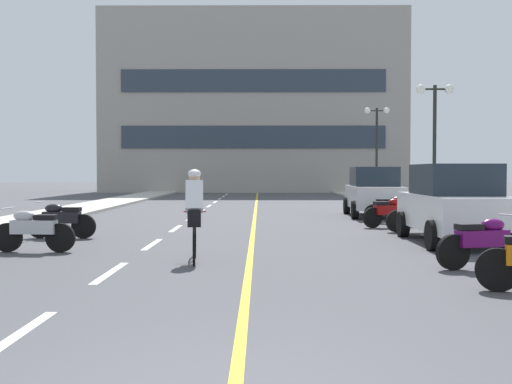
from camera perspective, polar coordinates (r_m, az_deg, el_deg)
The scene contains 28 objects.
ground_plane at distance 25.27m, azimuth -0.64°, elevation -1.89°, with size 140.00×140.00×0.00m, color #47474C.
curb_left at distance 29.28m, azimuth -14.77°, elevation -1.33°, with size 2.40×72.00×0.12m, color #B7B2A8.
curb_right at distance 29.06m, azimuth 13.81°, elevation -1.34°, with size 2.40×72.00×0.12m, color #B7B2A8.
lane_dash_0 at distance 6.88m, azimuth -20.91°, elevation -12.09°, with size 0.14×2.20×0.01m, color silver.
lane_dash_1 at distance 10.63m, azimuth -13.01°, elevation -7.09°, with size 0.14×2.20×0.01m, color silver.
lane_dash_2 at distance 14.52m, azimuth -9.35°, elevation -4.68°, with size 0.14×2.20×0.01m, color silver.
lane_dash_3 at distance 18.45m, azimuth -7.25°, elevation -3.28°, with size 0.14×2.20×0.01m, color silver.
lane_dash_4 at distance 22.41m, azimuth -5.90°, elevation -2.37°, with size 0.14×2.20×0.01m, color silver.
lane_dash_5 at distance 26.38m, azimuth -4.95°, elevation -1.74°, with size 0.14×2.20×0.01m, color silver.
lane_dash_6 at distance 30.36m, azimuth -4.25°, elevation -1.27°, with size 0.14×2.20×0.01m, color silver.
lane_dash_7 at distance 34.34m, azimuth -3.72°, elevation -0.91°, with size 0.14×2.20×0.01m, color silver.
lane_dash_8 at distance 38.33m, azimuth -3.29°, elevation -0.62°, with size 0.14×2.20×0.01m, color silver.
lane_dash_9 at distance 42.32m, azimuth -2.95°, elevation -0.39°, with size 0.14×2.20×0.01m, color silver.
lane_dash_10 at distance 46.31m, azimuth -2.66°, elevation -0.20°, with size 0.14×2.20×0.01m, color silver.
lane_dash_11 at distance 50.30m, azimuth -2.42°, elevation -0.03°, with size 0.14×2.20×0.01m, color silver.
centre_line_yellow at distance 28.27m, azimuth -0.03°, elevation -1.49°, with size 0.12×66.00×0.01m, color gold.
office_building at distance 54.26m, azimuth -0.20°, elevation 7.78°, with size 24.46×9.62×14.53m.
street_lamp_mid at distance 25.50m, azimuth 15.83°, elevation 6.45°, with size 1.46×0.36×4.90m.
street_lamp_far at distance 37.26m, azimuth 10.85°, elevation 5.33°, with size 1.46×0.36×5.23m.
parked_car_near at distance 15.20m, azimuth 17.42°, elevation -0.99°, with size 1.93×4.21×1.82m.
parked_car_mid at distance 23.66m, azimuth 10.58°, elevation 0.04°, with size 2.04×4.26×1.82m.
motorcycle_2 at distance 11.38m, azimuth 19.78°, elevation -4.18°, with size 1.67×0.70×0.92m.
motorcycle_3 at distance 13.67m, azimuth -19.45°, elevation -3.19°, with size 1.70×0.60×0.92m.
motorcycle_4 at distance 16.29m, azimuth -17.17°, elevation -2.37°, with size 1.70×0.60×0.92m.
motorcycle_5 at distance 17.73m, azimuth 14.30°, elevation -2.01°, with size 1.70×0.60×0.92m.
motorcycle_6 at distance 19.07m, azimuth 11.94°, elevation -1.73°, with size 1.63×0.81×0.92m.
motorcycle_7 at distance 20.66m, azimuth 12.12°, elevation -1.46°, with size 1.70×0.60×0.92m.
cyclist_rider at distance 11.64m, azimuth -5.58°, elevation -1.90°, with size 0.42×1.77×1.71m.
Camera 1 is at (0.44, -4.22, 1.64)m, focal length 44.33 mm.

